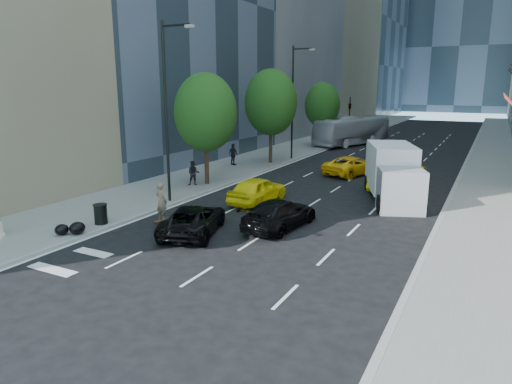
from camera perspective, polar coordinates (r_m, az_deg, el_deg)
The scene contains 22 objects.
ground at distance 20.54m, azimuth -3.25°, elevation -6.00°, with size 160.00×160.00×0.00m, color black.
sidewalk_left at distance 50.78m, azimuth 5.43°, elevation 5.59°, with size 6.00×120.00×0.15m, color slate.
sidewalk_right at distance 47.09m, azimuth 27.38°, elevation 3.57°, with size 4.00×120.00×0.15m, color slate.
lamp_near at distance 26.32m, azimuth -10.94°, elevation 10.93°, with size 2.13×0.22×10.00m.
lamp_far at distance 41.94m, azimuth 4.82°, elevation 11.88°, with size 2.13×0.22×10.00m.
tree_near at distance 30.91m, azimuth -6.34°, elevation 9.83°, with size 4.20×4.20×7.46m.
tree_mid at distance 39.58m, azimuth 1.88°, elevation 11.12°, with size 4.50×4.50×7.99m.
tree_far at distance 51.62m, azimuth 8.28°, elevation 10.71°, with size 3.90×3.90×6.92m.
traffic_signal at distance 59.00m, azimuth 11.66°, elevation 10.49°, with size 2.48×0.53×5.20m.
skateboarder at distance 23.30m, azimuth -11.72°, elevation -1.45°, with size 0.70×0.46×1.93m, color brown.
black_sedan_lincoln at distance 21.41m, azimuth -7.83°, elevation -3.40°, with size 2.23×4.85×1.35m, color black.
black_sedan_mercedes at distance 22.03m, azimuth 2.98°, elevation -2.74°, with size 1.97×4.84×1.40m, color black.
taxi_a at distance 26.73m, azimuth 0.18°, elevation 0.29°, with size 1.83×4.54×1.55m, color yellow.
taxi_b at distance 31.19m, azimuth 16.37°, elevation 1.45°, with size 1.44×4.14×1.36m, color yellow.
taxi_c at distance 35.93m, azimuth 11.91°, elevation 3.25°, with size 2.38×5.16×1.43m, color yellow.
taxi_d at distance 34.48m, azimuth 17.54°, elevation 2.68°, with size 2.30×5.65×1.64m, color #FFE90D.
city_bus at distance 54.33m, azimuth 11.96°, elevation 7.52°, with size 2.76×11.79×3.28m, color #B4B5BA.
box_truck at distance 28.27m, azimuth 16.76°, elevation 2.27°, with size 4.73×7.24×3.27m.
pedestrian_a at distance 30.94m, azimuth -7.81°, elevation 2.33°, with size 0.81×0.63×1.66m, color black.
pedestrian_b at distance 38.62m, azimuth -2.86°, elevation 4.72°, with size 1.07×0.45×1.83m, color black.
trash_can at distance 23.46m, azimuth -18.84°, elevation -2.67°, with size 0.62×0.62×0.94m, color black.
garbage_bags at distance 22.32m, azimuth -22.11°, elevation -4.27°, with size 1.15×1.11×0.57m.
Camera 1 is at (10.01, -16.62, 6.74)m, focal length 32.00 mm.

